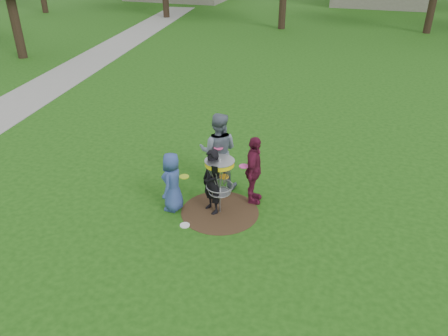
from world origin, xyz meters
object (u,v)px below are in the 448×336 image
(player_black, at_px, (212,182))
(player_maroon, at_px, (254,170))
(player_blue, at_px, (172,182))
(disc_golf_basket, at_px, (220,173))
(player_grey, at_px, (218,151))

(player_black, height_order, player_maroon, player_maroon)
(player_blue, distance_m, player_black, 0.91)
(player_blue, distance_m, player_maroon, 1.89)
(player_black, bearing_deg, player_blue, -132.22)
(player_maroon, bearing_deg, disc_golf_basket, 133.55)
(player_blue, relative_size, player_maroon, 0.85)
(player_blue, distance_m, disc_golf_basket, 1.13)
(player_grey, bearing_deg, player_maroon, 147.87)
(player_blue, bearing_deg, player_grey, 151.39)
(player_grey, height_order, disc_golf_basket, player_grey)
(player_black, height_order, disc_golf_basket, player_black)
(player_black, relative_size, disc_golf_basket, 1.13)
(player_blue, relative_size, disc_golf_basket, 1.03)
(player_black, height_order, player_grey, player_grey)
(player_black, relative_size, player_maroon, 0.93)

